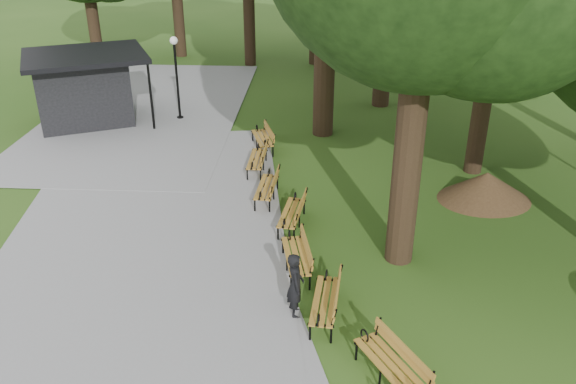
{
  "coord_description": "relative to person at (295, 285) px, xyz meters",
  "views": [
    {
      "loc": [
        -1.6,
        -11.18,
        8.17
      ],
      "look_at": [
        0.1,
        3.04,
        1.1
      ],
      "focal_mm": 36.35,
      "sensor_mm": 36.0,
      "label": 1
    }
  ],
  "objects": [
    {
      "name": "person",
      "position": [
        0.0,
        0.0,
        0.0
      ],
      "size": [
        0.4,
        0.58,
        1.56
      ],
      "primitive_type": "imported",
      "rotation": [
        0.0,
        0.0,
        1.53
      ],
      "color": "black",
      "rests_on": "ground"
    },
    {
      "name": "bench_5",
      "position": [
        -0.15,
        5.64,
        -0.34
      ],
      "size": [
        1.08,
        2.0,
        0.88
      ],
      "primitive_type": null,
      "rotation": [
        0.0,
        0.0,
        -1.82
      ],
      "color": "#B17C29",
      "rests_on": "ground"
    },
    {
      "name": "bench_1",
      "position": [
        1.5,
        -2.28,
        -0.34
      ],
      "size": [
        1.24,
        2.0,
        0.88
      ],
      "primitive_type": null,
      "rotation": [
        0.0,
        0.0,
        -1.23
      ],
      "color": "#B17C29",
      "rests_on": "ground"
    },
    {
      "name": "kiosk",
      "position": [
        -6.98,
        13.74,
        0.67
      ],
      "size": [
        5.52,
        5.09,
        2.9
      ],
      "primitive_type": null,
      "rotation": [
        0.0,
        0.0,
        0.26
      ],
      "color": "black",
      "rests_on": "ground"
    },
    {
      "name": "dirt_mound",
      "position": [
        6.5,
        4.87,
        -0.32
      ],
      "size": [
        2.4,
        2.4,
        0.92
      ],
      "primitive_type": "cone",
      "color": "#47301C",
      "rests_on": "ground"
    },
    {
      "name": "bench_4",
      "position": [
        0.41,
        3.9,
        -0.34
      ],
      "size": [
        1.19,
        2.0,
        0.88
      ],
      "primitive_type": null,
      "rotation": [
        0.0,
        0.0,
        -1.88
      ],
      "color": "#B17C29",
      "rests_on": "ground"
    },
    {
      "name": "bench_6",
      "position": [
        -0.29,
        7.86,
        -0.34
      ],
      "size": [
        1.0,
        1.99,
        0.88
      ],
      "primitive_type": null,
      "rotation": [
        0.0,
        0.0,
        -1.77
      ],
      "color": "#B17C29",
      "rests_on": "ground"
    },
    {
      "name": "lamp_post",
      "position": [
        -3.14,
        13.65,
        1.68
      ],
      "size": [
        0.32,
        0.32,
        3.46
      ],
      "color": "black",
      "rests_on": "ground"
    },
    {
      "name": "bench_2",
      "position": [
        0.63,
        -0.18,
        -0.34
      ],
      "size": [
        1.13,
        2.0,
        0.88
      ],
      "primitive_type": null,
      "rotation": [
        0.0,
        0.0,
        -1.85
      ],
      "color": "#B17C29",
      "rests_on": "ground"
    },
    {
      "name": "ground",
      "position": [
        0.2,
        0.87,
        -0.78
      ],
      "size": [
        100.0,
        100.0,
        0.0
      ],
      "primitive_type": "plane",
      "color": "#2C5317",
      "rests_on": "ground"
    },
    {
      "name": "path",
      "position": [
        -3.8,
        3.87,
        -0.75
      ],
      "size": [
        12.0,
        38.0,
        0.06
      ],
      "primitive_type": "cube",
      "color": "#949497",
      "rests_on": "ground"
    },
    {
      "name": "bench_7",
      "position": [
        0.06,
        9.8,
        -0.34
      ],
      "size": [
        0.85,
        1.96,
        0.88
      ],
      "primitive_type": null,
      "rotation": [
        0.0,
        0.0,
        -1.46
      ],
      "color": "#B17C29",
      "rests_on": "ground"
    },
    {
      "name": "bench_3",
      "position": [
        0.23,
        1.68,
        -0.34
      ],
      "size": [
        0.65,
        1.9,
        0.88
      ],
      "primitive_type": null,
      "rotation": [
        0.0,
        0.0,
        -1.56
      ],
      "color": "#B17C29",
      "rests_on": "ground"
    }
  ]
}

